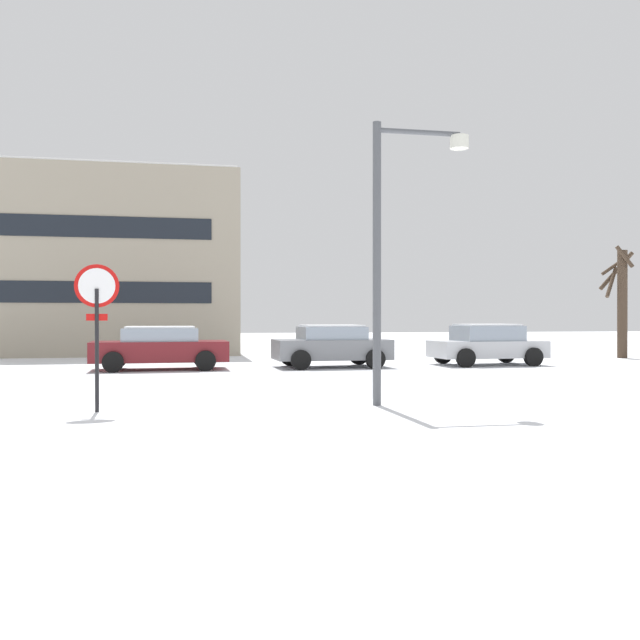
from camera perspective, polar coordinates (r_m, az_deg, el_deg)
ground_plane at (r=14.61m, az=-9.54°, el=-6.33°), size 120.00×120.00×0.00m
road_surface at (r=17.69m, az=-9.80°, el=-5.18°), size 80.00×8.21×0.00m
stop_sign at (r=12.65m, az=-18.04°, el=0.92°), size 0.76×0.12×2.60m
street_lamp at (r=13.22m, az=6.27°, el=7.41°), size 1.91×0.36×5.36m
parked_car_maroon at (r=22.48m, az=-13.15°, el=-2.21°), size 4.30×2.16×1.39m
parked_car_gray at (r=22.98m, az=0.94°, el=-2.12°), size 3.86×2.26×1.42m
parked_car_silver at (r=24.78m, az=13.69°, el=-1.96°), size 3.90×2.24×1.44m
tree_far_left at (r=30.91m, az=23.74°, el=1.68°), size 1.59×1.39×4.61m
building_far_left at (r=35.60m, az=-17.36°, el=4.17°), size 12.43×11.03×8.27m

